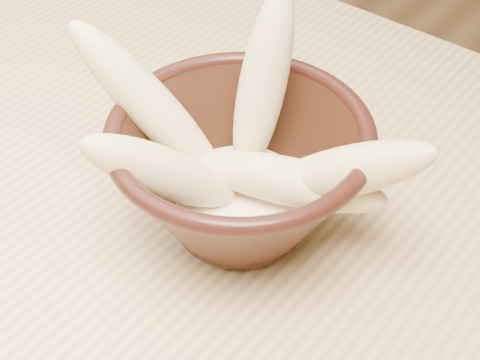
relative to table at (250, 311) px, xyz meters
The scene contains 8 objects.
table is the anchor object (origin of this frame).
bowl 0.15m from the table, 145.11° to the left, with size 0.21×0.21×0.11m.
milk_puddle 0.12m from the table, 145.11° to the left, with size 0.12×0.12×0.02m, color #F8ECC7.
banana_upright 0.21m from the table, 123.05° to the left, with size 0.04×0.04×0.16m, color #D1B87B.
banana_left 0.21m from the table, behind, with size 0.04×0.04×0.17m, color #D1B87B.
banana_right 0.18m from the table, 44.40° to the left, with size 0.04×0.04×0.16m, color #D1B87B.
banana_across 0.15m from the table, 74.45° to the left, with size 0.04×0.04×0.16m, color #D1B87B.
banana_front 0.18m from the table, 148.56° to the right, with size 0.04×0.04×0.14m, color #D1B87B.
Camera 1 is at (0.22, -0.28, 1.18)m, focal length 50.00 mm.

